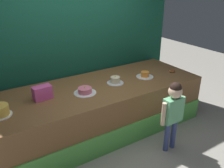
{
  "coord_description": "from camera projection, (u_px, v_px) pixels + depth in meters",
  "views": [
    {
      "loc": [
        -1.65,
        -2.39,
        2.35
      ],
      "look_at": [
        0.1,
        0.38,
        0.91
      ],
      "focal_mm": 37.59,
      "sensor_mm": 36.0,
      "label": 1
    }
  ],
  "objects": [
    {
      "name": "child_figure",
      "position": [
        173.0,
        108.0,
        3.31
      ],
      "size": [
        0.43,
        0.2,
        1.1
      ],
      "color": "#3F4C8C",
      "rests_on": "ground_plane"
    },
    {
      "name": "pink_box",
      "position": [
        42.0,
        93.0,
        3.32
      ],
      "size": [
        0.27,
        0.16,
        0.2
      ],
      "primitive_type": "cube",
      "rotation": [
        0.0,
        0.0,
        0.07
      ],
      "color": "#E653A4",
      "rests_on": "stage_platform"
    },
    {
      "name": "cake_far_left",
      "position": [
        0.0,
        111.0,
        2.91
      ],
      "size": [
        0.28,
        0.28,
        0.18
      ],
      "color": "white",
      "rests_on": "stage_platform"
    },
    {
      "name": "curtain_backdrop",
      "position": [
        77.0,
        32.0,
        4.04
      ],
      "size": [
        3.95,
        0.08,
        3.08
      ],
      "primitive_type": "cube",
      "color": "#144C38",
      "rests_on": "ground_plane"
    },
    {
      "name": "cake_far_right",
      "position": [
        145.0,
        75.0,
        4.11
      ],
      "size": [
        0.3,
        0.3,
        0.1
      ],
      "color": "white",
      "rests_on": "stage_platform"
    },
    {
      "name": "cake_center_right",
      "position": [
        115.0,
        80.0,
        3.86
      ],
      "size": [
        0.28,
        0.28,
        0.15
      ],
      "color": "silver",
      "rests_on": "stage_platform"
    },
    {
      "name": "ground_plane",
      "position": [
        119.0,
        148.0,
        3.6
      ],
      "size": [
        12.0,
        12.0,
        0.0
      ],
      "primitive_type": "plane",
      "color": "gray"
    },
    {
      "name": "stage_platform",
      "position": [
        99.0,
        108.0,
        3.93
      ],
      "size": [
        3.48,
        1.28,
        0.81
      ],
      "color": "brown",
      "rests_on": "ground_plane"
    },
    {
      "name": "donut",
      "position": [
        172.0,
        71.0,
        4.35
      ],
      "size": [
        0.11,
        0.11,
        0.03
      ],
      "primitive_type": "torus",
      "color": "brown",
      "rests_on": "stage_platform"
    },
    {
      "name": "cake_center_left",
      "position": [
        85.0,
        91.0,
        3.51
      ],
      "size": [
        0.34,
        0.34,
        0.12
      ],
      "color": "white",
      "rests_on": "stage_platform"
    }
  ]
}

